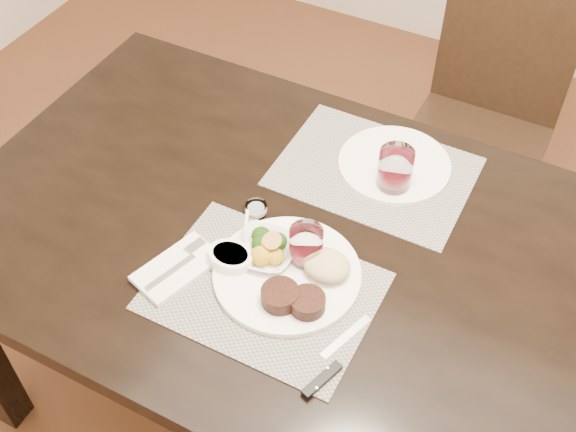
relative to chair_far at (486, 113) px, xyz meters
The scene contains 14 objects.
ground_plane 1.06m from the chair_far, 90.00° to the right, with size 4.50×4.50×0.00m, color #4D2A18.
dining_table 0.95m from the chair_far, 90.00° to the right, with size 2.00×1.00×0.75m.
chair_far is the anchor object (origin of this frame).
placemat_near 1.14m from the chair_far, 100.01° to the right, with size 0.46×0.34×0.00m, color gray.
placemat_far 0.72m from the chair_far, 101.03° to the right, with size 0.46×0.34×0.00m, color gray.
dinner_plate 1.09m from the chair_far, 98.40° to the right, with size 0.32×0.32×0.06m.
napkin_fork 1.23m from the chair_far, 108.70° to the right, with size 0.15×0.20×0.02m.
steak_knife 1.24m from the chair_far, 89.73° to the right, with size 0.06×0.22×0.01m.
cracker_bowl 1.08m from the chair_far, 103.16° to the right, with size 0.15×0.15×0.06m.
sauce_ramekin 1.14m from the chair_far, 105.13° to the right, with size 0.10×0.15×0.08m.
wine_glass_near 1.04m from the chair_far, 98.68° to the right, with size 0.07×0.07×0.10m.
far_plate 0.68m from the chair_far, 98.50° to the right, with size 0.27×0.27×0.01m, color white.
wine_glass_far 0.76m from the chair_far, 95.71° to the right, with size 0.08×0.08×0.11m.
salt_cellar 1.00m from the chair_far, 109.34° to the right, with size 0.05×0.05×0.02m.
Camera 1 is at (0.27, -0.94, 1.97)m, focal length 45.00 mm.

